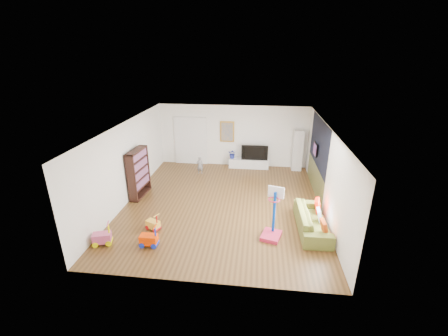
# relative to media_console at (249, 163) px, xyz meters

# --- Properties ---
(floor) EXTENTS (6.50, 7.50, 0.00)m
(floor) POSITION_rel_media_console_xyz_m (-0.74, -3.48, -0.20)
(floor) COLOR brown
(floor) RESTS_ON ground
(ceiling) EXTENTS (6.50, 7.50, 0.00)m
(ceiling) POSITION_rel_media_console_xyz_m (-0.74, -3.48, 2.50)
(ceiling) COLOR white
(ceiling) RESTS_ON ground
(wall_back) EXTENTS (6.50, 0.00, 2.70)m
(wall_back) POSITION_rel_media_console_xyz_m (-0.74, 0.27, 1.15)
(wall_back) COLOR white
(wall_back) RESTS_ON ground
(wall_front) EXTENTS (6.50, 0.00, 2.70)m
(wall_front) POSITION_rel_media_console_xyz_m (-0.74, -7.23, 1.15)
(wall_front) COLOR silver
(wall_front) RESTS_ON ground
(wall_left) EXTENTS (0.00, 7.50, 2.70)m
(wall_left) POSITION_rel_media_console_xyz_m (-3.99, -3.48, 1.15)
(wall_left) COLOR white
(wall_left) RESTS_ON ground
(wall_right) EXTENTS (0.00, 7.50, 2.70)m
(wall_right) POSITION_rel_media_console_xyz_m (2.51, -3.48, 1.15)
(wall_right) COLOR white
(wall_right) RESTS_ON ground
(navy_accent) EXTENTS (0.01, 3.20, 1.70)m
(navy_accent) POSITION_rel_media_console_xyz_m (2.49, -2.08, 1.65)
(navy_accent) COLOR black
(navy_accent) RESTS_ON wall_right
(olive_wainscot) EXTENTS (0.01, 3.20, 1.00)m
(olive_wainscot) POSITION_rel_media_console_xyz_m (2.49, -2.08, 0.30)
(olive_wainscot) COLOR brown
(olive_wainscot) RESTS_ON wall_right
(doorway) EXTENTS (1.45, 0.06, 2.10)m
(doorway) POSITION_rel_media_console_xyz_m (-2.64, 0.23, 0.85)
(doorway) COLOR white
(doorway) RESTS_ON ground
(painting_back) EXTENTS (0.62, 0.06, 0.92)m
(painting_back) POSITION_rel_media_console_xyz_m (-0.99, 0.23, 1.35)
(painting_back) COLOR gold
(painting_back) RESTS_ON wall_back
(artwork_right) EXTENTS (0.04, 0.56, 0.46)m
(artwork_right) POSITION_rel_media_console_xyz_m (2.43, -1.88, 1.35)
(artwork_right) COLOR #7F3F8C
(artwork_right) RESTS_ON wall_right
(media_console) EXTENTS (1.73, 0.44, 0.40)m
(media_console) POSITION_rel_media_console_xyz_m (0.00, 0.00, 0.00)
(media_console) COLOR silver
(media_console) RESTS_ON ground
(tall_cabinet) EXTENTS (0.42, 0.42, 1.77)m
(tall_cabinet) POSITION_rel_media_console_xyz_m (2.06, 0.01, 0.68)
(tall_cabinet) COLOR white
(tall_cabinet) RESTS_ON ground
(bookshelf) EXTENTS (0.38, 1.19, 1.71)m
(bookshelf) POSITION_rel_media_console_xyz_m (-3.75, -3.18, 0.65)
(bookshelf) COLOR black
(bookshelf) RESTS_ON ground
(sofa) EXTENTS (0.87, 2.10, 0.61)m
(sofa) POSITION_rel_media_console_xyz_m (2.02, -4.73, 0.10)
(sofa) COLOR olive
(sofa) RESTS_ON ground
(basketball_hoop) EXTENTS (0.66, 0.74, 1.48)m
(basketball_hoop) POSITION_rel_media_console_xyz_m (0.84, -5.28, 0.54)
(basketball_hoop) COLOR #BC2245
(basketball_hoop) RESTS_ON ground
(ride_on_yellow) EXTENTS (0.46, 0.38, 0.52)m
(ride_on_yellow) POSITION_rel_media_console_xyz_m (-2.56, -5.27, 0.06)
(ride_on_yellow) COLOR yellow
(ride_on_yellow) RESTS_ON ground
(ride_on_orange) EXTENTS (0.46, 0.29, 0.61)m
(ride_on_orange) POSITION_rel_media_console_xyz_m (-2.41, -6.04, 0.10)
(ride_on_orange) COLOR #FF3C00
(ride_on_orange) RESTS_ON ground
(ride_on_pink) EXTENTS (0.54, 0.42, 0.63)m
(ride_on_pink) POSITION_rel_media_console_xyz_m (-3.67, -6.12, 0.11)
(ride_on_pink) COLOR #D35183
(ride_on_pink) RESTS_ON ground
(child) EXTENTS (0.30, 0.23, 0.75)m
(child) POSITION_rel_media_console_xyz_m (-2.01, -0.95, 0.17)
(child) COLOR gray
(child) RESTS_ON ground
(tv) EXTENTS (1.15, 0.16, 0.66)m
(tv) POSITION_rel_media_console_xyz_m (0.24, 0.01, 0.53)
(tv) COLOR black
(tv) RESTS_ON media_console
(vase_plant) EXTENTS (0.41, 0.37, 0.42)m
(vase_plant) POSITION_rel_media_console_xyz_m (-0.72, 0.01, 0.41)
(vase_plant) COLOR navy
(vase_plant) RESTS_ON media_console
(pillow_left) EXTENTS (0.14, 0.37, 0.37)m
(pillow_left) POSITION_rel_media_console_xyz_m (2.22, -5.33, 0.28)
(pillow_left) COLOR #B03C10
(pillow_left) RESTS_ON sofa
(pillow_center) EXTENTS (0.11, 0.35, 0.34)m
(pillow_center) POSITION_rel_media_console_xyz_m (2.20, -4.70, 0.28)
(pillow_center) COLOR white
(pillow_center) RESTS_ON sofa
(pillow_right) EXTENTS (0.20, 0.41, 0.40)m
(pillow_right) POSITION_rel_media_console_xyz_m (2.25, -4.14, 0.28)
(pillow_right) COLOR #C01100
(pillow_right) RESTS_ON sofa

